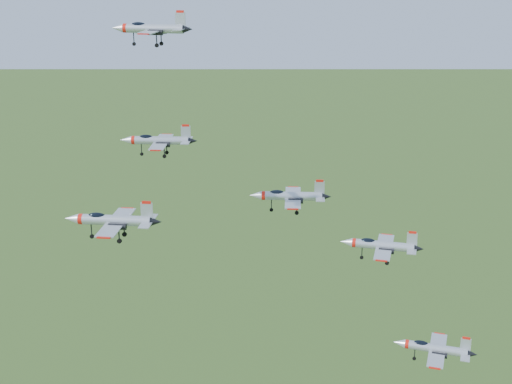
# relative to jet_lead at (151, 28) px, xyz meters

# --- Properties ---
(jet_lead) EXTENTS (13.29, 10.99, 3.55)m
(jet_lead) POSITION_rel_jet_lead_xyz_m (0.00, 0.00, 0.00)
(jet_lead) COLOR #B0B5BD
(jet_left_high) EXTENTS (11.45, 9.62, 3.07)m
(jet_left_high) POSITION_rel_jet_lead_xyz_m (4.93, -11.44, -14.92)
(jet_left_high) COLOR #B0B5BD
(jet_right_high) EXTENTS (12.31, 10.27, 3.29)m
(jet_right_high) POSITION_rel_jet_lead_xyz_m (6.47, -31.46, -19.96)
(jet_right_high) COLOR #B0B5BD
(jet_left_low) EXTENTS (13.32, 11.18, 3.57)m
(jet_left_low) POSITION_rel_jet_lead_xyz_m (22.31, 0.95, -26.21)
(jet_left_low) COLOR #B0B5BD
(jet_right_low) EXTENTS (10.65, 8.74, 2.86)m
(jet_right_low) POSITION_rel_jet_lead_xyz_m (38.53, -20.87, -24.39)
(jet_right_low) COLOR #B0B5BD
(jet_trail) EXTENTS (11.78, 9.74, 3.15)m
(jet_trail) POSITION_rel_jet_lead_xyz_m (46.44, -14.30, -42.06)
(jet_trail) COLOR #B0B5BD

